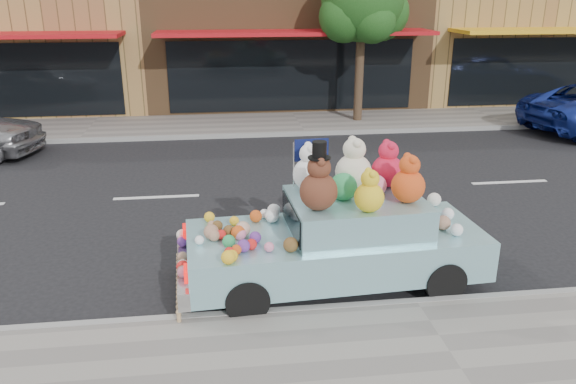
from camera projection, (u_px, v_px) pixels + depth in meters
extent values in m
plane|color=black|center=(340.00, 190.00, 12.48)|extent=(120.00, 120.00, 0.00)
cube|color=gray|center=(461.00, 373.00, 6.38)|extent=(60.00, 3.00, 0.12)
cube|color=gray|center=(298.00, 123.00, 18.53)|extent=(60.00, 3.00, 0.12)
cube|color=gray|center=(416.00, 304.00, 7.78)|extent=(60.00, 0.12, 0.13)
cube|color=gray|center=(305.00, 134.00, 17.12)|extent=(60.00, 0.12, 0.13)
cube|color=#9D7A41|center=(18.00, 10.00, 21.32)|extent=(10.00, 8.00, 7.00)
cube|color=brown|center=(279.00, 9.00, 22.50)|extent=(10.00, 8.00, 7.00)
cube|color=black|center=(292.00, 76.00, 19.46)|extent=(8.50, 0.06, 2.40)
cube|color=#B71017|center=(296.00, 33.00, 18.13)|extent=(9.00, 1.80, 0.12)
cube|color=#9D7A41|center=(514.00, 8.00, 23.69)|extent=(10.00, 8.00, 7.00)
cube|color=black|center=(561.00, 71.00, 20.64)|extent=(8.50, 0.06, 2.40)
cylinder|color=#38281C|center=(359.00, 75.00, 18.24)|extent=(0.28, 0.28, 3.20)
sphere|color=#144012|center=(381.00, 13.00, 17.96)|extent=(1.80, 1.80, 1.80)
sphere|color=#144012|center=(344.00, 17.00, 17.37)|extent=(1.60, 1.60, 1.60)
sphere|color=#144012|center=(373.00, 20.00, 17.13)|extent=(1.40, 1.40, 1.40)
sphere|color=#144012|center=(348.00, 9.00, 18.09)|extent=(1.60, 1.60, 1.60)
cylinder|color=black|center=(445.00, 281.00, 7.91)|extent=(0.61, 0.23, 0.60)
cylinder|color=black|center=(403.00, 237.00, 9.36)|extent=(0.61, 0.23, 0.60)
cylinder|color=black|center=(247.00, 300.00, 7.43)|extent=(0.61, 0.23, 0.60)
cylinder|color=black|center=(236.00, 250.00, 8.88)|extent=(0.61, 0.23, 0.60)
cube|color=#8CC6D1|center=(335.00, 250.00, 8.31)|extent=(4.39, 1.94, 0.60)
cube|color=#8CC6D1|center=(356.00, 214.00, 8.18)|extent=(1.98, 1.61, 0.50)
cube|color=silver|center=(183.00, 271.00, 7.98)|extent=(0.26, 1.79, 0.26)
cube|color=red|center=(186.00, 273.00, 7.25)|extent=(0.08, 0.28, 0.16)
cube|color=red|center=(185.00, 232.00, 8.51)|extent=(0.08, 0.28, 0.16)
cube|color=black|center=(292.00, 218.00, 8.01)|extent=(0.11, 1.30, 0.40)
sphere|color=#512617|center=(319.00, 191.00, 7.57)|extent=(0.52, 0.52, 0.52)
sphere|color=#512617|center=(319.00, 168.00, 7.45)|extent=(0.32, 0.32, 0.32)
sphere|color=#512617|center=(321.00, 162.00, 7.31)|extent=(0.12, 0.12, 0.12)
sphere|color=#512617|center=(318.00, 158.00, 7.53)|extent=(0.12, 0.12, 0.12)
cylinder|color=black|center=(319.00, 158.00, 7.41)|extent=(0.31, 0.31, 0.02)
cylinder|color=black|center=(319.00, 150.00, 7.37)|extent=(0.19, 0.19, 0.22)
sphere|color=beige|center=(353.00, 172.00, 8.33)|extent=(0.55, 0.55, 0.55)
sphere|color=beige|center=(354.00, 149.00, 8.21)|extent=(0.34, 0.34, 0.34)
sphere|color=beige|center=(357.00, 144.00, 8.06)|extent=(0.13, 0.13, 0.13)
sphere|color=beige|center=(353.00, 140.00, 8.29)|extent=(0.13, 0.13, 0.13)
sphere|color=#C53F12|center=(408.00, 186.00, 7.85)|extent=(0.48, 0.48, 0.48)
sphere|color=#C53F12|center=(410.00, 165.00, 7.74)|extent=(0.30, 0.30, 0.30)
sphere|color=#C53F12|center=(413.00, 161.00, 7.61)|extent=(0.11, 0.11, 0.11)
sphere|color=#C53F12|center=(408.00, 156.00, 7.81)|extent=(0.11, 0.11, 0.11)
sphere|color=red|center=(387.00, 171.00, 8.48)|extent=(0.49, 0.49, 0.49)
sphere|color=red|center=(389.00, 151.00, 8.38)|extent=(0.30, 0.30, 0.30)
sphere|color=red|center=(391.00, 146.00, 8.24)|extent=(0.12, 0.12, 0.12)
sphere|color=red|center=(387.00, 143.00, 8.44)|extent=(0.12, 0.12, 0.12)
sphere|color=white|center=(309.00, 174.00, 8.32)|extent=(0.49, 0.49, 0.49)
sphere|color=white|center=(310.00, 154.00, 8.22)|extent=(0.30, 0.30, 0.30)
sphere|color=white|center=(311.00, 149.00, 8.08)|extent=(0.12, 0.12, 0.12)
sphere|color=white|center=(308.00, 145.00, 8.28)|extent=(0.12, 0.12, 0.12)
sphere|color=yellow|center=(369.00, 197.00, 7.51)|extent=(0.41, 0.41, 0.41)
sphere|color=yellow|center=(370.00, 179.00, 7.43)|extent=(0.25, 0.25, 0.25)
sphere|color=yellow|center=(372.00, 175.00, 7.31)|extent=(0.10, 0.10, 0.10)
sphere|color=yellow|center=(369.00, 171.00, 7.48)|extent=(0.10, 0.10, 0.10)
sphere|color=#258848|center=(343.00, 187.00, 8.00)|extent=(0.40, 0.40, 0.40)
sphere|color=#D76B8A|center=(376.00, 185.00, 8.14)|extent=(0.32, 0.32, 0.32)
sphere|color=#563818|center=(229.00, 231.00, 8.02)|extent=(0.16, 0.16, 0.16)
sphere|color=#258848|center=(229.00, 241.00, 7.65)|extent=(0.18, 0.18, 0.18)
sphere|color=orange|center=(228.00, 257.00, 7.19)|extent=(0.19, 0.19, 0.19)
sphere|color=#946751|center=(211.00, 232.00, 7.91)|extent=(0.22, 0.22, 0.22)
sphere|color=orange|center=(209.00, 217.00, 8.50)|extent=(0.16, 0.16, 0.16)
sphere|color=orange|center=(234.00, 221.00, 8.38)|extent=(0.15, 0.15, 0.15)
sphere|color=#946751|center=(214.00, 235.00, 7.86)|extent=(0.17, 0.17, 0.17)
sphere|color=#D76B8A|center=(269.00, 247.00, 7.54)|extent=(0.14, 0.14, 0.14)
sphere|color=#BE4511|center=(238.00, 232.00, 7.90)|extent=(0.21, 0.21, 0.21)
sphere|color=red|center=(251.00, 244.00, 7.59)|extent=(0.15, 0.15, 0.15)
sphere|color=#BE4511|center=(236.00, 250.00, 7.45)|extent=(0.14, 0.14, 0.14)
sphere|color=orange|center=(232.00, 256.00, 7.25)|extent=(0.16, 0.16, 0.16)
sphere|color=white|center=(199.00, 240.00, 7.75)|extent=(0.13, 0.13, 0.13)
sphere|color=red|center=(229.00, 252.00, 7.39)|extent=(0.13, 0.13, 0.13)
sphere|color=red|center=(221.00, 235.00, 7.91)|extent=(0.14, 0.14, 0.14)
sphere|color=white|center=(274.00, 210.00, 8.70)|extent=(0.21, 0.21, 0.21)
sphere|color=#946751|center=(212.00, 225.00, 8.22)|extent=(0.14, 0.14, 0.14)
sphere|color=#59297E|center=(244.00, 246.00, 7.52)|extent=(0.18, 0.18, 0.18)
sphere|color=#563818|center=(291.00, 245.00, 7.52)|extent=(0.21, 0.21, 0.21)
sphere|color=white|center=(272.00, 216.00, 8.48)|extent=(0.21, 0.21, 0.21)
sphere|color=#BE4511|center=(256.00, 216.00, 8.50)|extent=(0.19, 0.19, 0.19)
sphere|color=#59297E|center=(255.00, 237.00, 7.79)|extent=(0.17, 0.17, 0.17)
sphere|color=#563818|center=(217.00, 226.00, 8.19)|extent=(0.16, 0.16, 0.16)
sphere|color=white|center=(264.00, 214.00, 8.66)|extent=(0.14, 0.14, 0.14)
sphere|color=#D76B8A|center=(240.00, 234.00, 7.89)|extent=(0.18, 0.18, 0.18)
sphere|color=#D8A88C|center=(243.00, 229.00, 7.98)|extent=(0.22, 0.22, 0.22)
sphere|color=red|center=(183.00, 267.00, 7.65)|extent=(0.17, 0.17, 0.17)
sphere|color=#946751|center=(183.00, 268.00, 7.63)|extent=(0.15, 0.15, 0.15)
sphere|color=beige|center=(183.00, 266.00, 7.69)|extent=(0.17, 0.17, 0.17)
sphere|color=#D76B8A|center=(183.00, 272.00, 7.53)|extent=(0.15, 0.15, 0.15)
sphere|color=#563818|center=(182.00, 237.00, 8.64)|extent=(0.12, 0.12, 0.12)
sphere|color=#946751|center=(183.00, 257.00, 7.96)|extent=(0.15, 0.15, 0.15)
sphere|color=#D76B8A|center=(182.00, 240.00, 8.50)|extent=(0.15, 0.15, 0.15)
sphere|color=#59297E|center=(182.00, 242.00, 8.43)|extent=(0.15, 0.15, 0.15)
sphere|color=#946751|center=(183.00, 256.00, 8.01)|extent=(0.12, 0.12, 0.12)
sphere|color=beige|center=(182.00, 235.00, 8.64)|extent=(0.18, 0.18, 0.18)
sphere|color=white|center=(448.00, 214.00, 8.58)|extent=(0.19, 0.19, 0.19)
sphere|color=#563818|center=(432.00, 225.00, 8.16)|extent=(0.20, 0.20, 0.20)
sphere|color=#563818|center=(429.00, 220.00, 8.39)|extent=(0.17, 0.17, 0.17)
sphere|color=beige|center=(434.00, 200.00, 9.12)|extent=(0.22, 0.22, 0.22)
sphere|color=#258848|center=(415.00, 204.00, 8.90)|extent=(0.26, 0.26, 0.26)
sphere|color=white|center=(457.00, 230.00, 8.02)|extent=(0.18, 0.18, 0.18)
sphere|color=#59297E|center=(421.00, 213.00, 8.67)|extent=(0.16, 0.16, 0.16)
sphere|color=#946751|center=(443.00, 223.00, 8.22)|extent=(0.22, 0.22, 0.22)
cylinder|color=#997A54|center=(179.00, 318.00, 7.26)|extent=(0.06, 0.06, 0.17)
sphere|color=#997A54|center=(179.00, 312.00, 7.23)|extent=(0.07, 0.07, 0.07)
cylinder|color=#997A54|center=(179.00, 313.00, 7.38)|extent=(0.06, 0.06, 0.17)
sphere|color=#997A54|center=(178.00, 307.00, 7.35)|extent=(0.07, 0.07, 0.07)
cylinder|color=#997A54|center=(179.00, 308.00, 7.50)|extent=(0.06, 0.06, 0.17)
sphere|color=#997A54|center=(178.00, 302.00, 7.47)|extent=(0.07, 0.07, 0.07)
cylinder|color=#997A54|center=(179.00, 303.00, 7.62)|extent=(0.06, 0.06, 0.17)
sphere|color=#997A54|center=(178.00, 297.00, 7.59)|extent=(0.07, 0.07, 0.07)
cylinder|color=#997A54|center=(179.00, 298.00, 7.74)|extent=(0.06, 0.06, 0.17)
sphere|color=#997A54|center=(178.00, 292.00, 7.71)|extent=(0.07, 0.07, 0.07)
cylinder|color=#997A54|center=(179.00, 293.00, 7.86)|extent=(0.06, 0.06, 0.17)
sphere|color=#997A54|center=(178.00, 287.00, 7.83)|extent=(0.07, 0.07, 0.07)
cylinder|color=#997A54|center=(179.00, 289.00, 7.98)|extent=(0.06, 0.06, 0.17)
sphere|color=#997A54|center=(178.00, 283.00, 7.95)|extent=(0.07, 0.07, 0.07)
cylinder|color=#997A54|center=(179.00, 284.00, 8.11)|extent=(0.06, 0.06, 0.17)
sphere|color=#997A54|center=(178.00, 278.00, 8.07)|extent=(0.07, 0.07, 0.07)
cylinder|color=#997A54|center=(179.00, 280.00, 8.23)|extent=(0.06, 0.06, 0.17)
sphere|color=#997A54|center=(178.00, 274.00, 8.19)|extent=(0.07, 0.07, 0.07)
cylinder|color=#997A54|center=(179.00, 276.00, 8.35)|extent=(0.06, 0.06, 0.17)
sphere|color=#997A54|center=(178.00, 270.00, 8.32)|extent=(0.07, 0.07, 0.07)
cylinder|color=#997A54|center=(179.00, 272.00, 8.47)|extent=(0.06, 0.06, 0.17)
sphere|color=#997A54|center=(178.00, 266.00, 8.44)|extent=(0.07, 0.07, 0.07)
cylinder|color=#997A54|center=(179.00, 268.00, 8.59)|extent=(0.06, 0.06, 0.17)
sphere|color=#997A54|center=(178.00, 262.00, 8.56)|extent=(0.07, 0.07, 0.07)
cylinder|color=#997A54|center=(179.00, 264.00, 8.71)|extent=(0.06, 0.06, 0.17)
sphere|color=#997A54|center=(178.00, 258.00, 8.68)|extent=(0.07, 0.07, 0.07)
cylinder|color=#997A54|center=(179.00, 260.00, 8.83)|extent=(0.06, 0.06, 0.17)
sphere|color=#997A54|center=(178.00, 255.00, 8.80)|extent=(0.07, 0.07, 0.07)
cylinder|color=silver|center=(294.00, 165.00, 8.44)|extent=(0.02, 0.02, 0.70)
cube|color=#0C1447|center=(312.00, 150.00, 8.43)|extent=(0.52, 0.05, 0.34)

